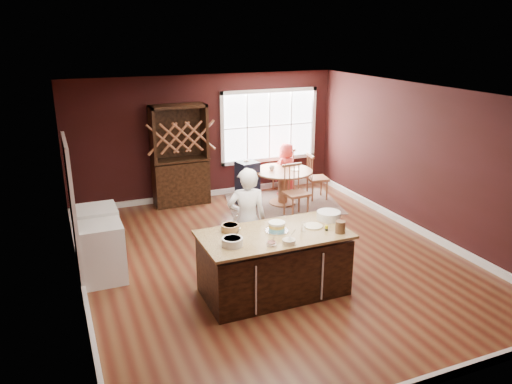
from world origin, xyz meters
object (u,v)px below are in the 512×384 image
Objects in this scene: chair_north at (283,169)px; hutch at (180,156)px; chair_south at (296,191)px; chair_east at (317,176)px; dining_table at (283,180)px; seated_woman at (286,169)px; baker at (247,220)px; layer_cake at (277,227)px; toddler at (244,167)px; washer at (102,253)px; high_chair at (247,183)px; dryer at (98,236)px; kitchen_island at (274,265)px.

hutch is (-2.42, 0.01, 0.56)m from chair_north.
chair_north is at bearing 69.96° from chair_south.
chair_east is 1.24m from chair_south.
seated_woman reaches higher than dining_table.
baker is 5.04× the size of layer_cake.
chair_east is at bearing 52.61° from layer_cake.
seated_woman is at bearing 62.12° from layer_cake.
chair_south reaches higher than chair_east.
layer_cake reaches higher than toddler.
hutch is 2.37× the size of washer.
baker is 3.46m from hutch.
seated_woman is 2.40m from hutch.
layer_cake is 2.65m from washer.
chair_north is at bearing -110.16° from baker.
high_chair is 1.11× the size of washer.
chair_south is 1.14× the size of dryer.
seated_woman reaches higher than dryer.
layer_cake is 4.72m from chair_north.
hutch is at bearing 56.24° from washer.
kitchen_island is 2.94m from dryer.
chair_east reaches higher than dining_table.
kitchen_island is at bearing 150.53° from chair_east.
layer_cake reaches higher than chair_north.
seated_woman is 4.64× the size of toddler.
high_chair is at bearing -11.75° from seated_woman.
toddler is at bearing 74.67° from kitchen_island.
chair_north is at bearing 64.29° from dining_table.
chair_east is at bearing 37.67° from chair_south.
high_chair is (1.13, 2.81, -0.33)m from baker.
high_chair is at bearing 118.40° from chair_south.
hutch is 3.59m from washer.
high_chair is (1.05, 3.62, 0.06)m from kitchen_island.
chair_south is 1.38m from seated_woman.
layer_cake is 0.35× the size of dryer.
kitchen_island is 2.56m from washer.
chair_north is 0.84× the size of seated_woman.
kitchen_island is 6.26× the size of layer_cake.
baker is at bearing -13.50° from washer.
layer_cake reaches higher than kitchen_island.
seated_woman is (2.10, 3.90, 0.16)m from kitchen_island.
layer_cake reaches higher than high_chair.
seated_woman is 4.72m from dryer.
seated_woman is (2.04, 3.85, -0.38)m from layer_cake.
dryer is (-2.20, 1.96, 0.03)m from kitchen_island.
kitchen_island reaches higher than dining_table.
toddler is at bearing 14.59° from chair_north.
chair_south is at bearing 138.95° from chair_east.
washer is (-1.97, -2.94, -0.62)m from hutch.
washer is (-4.38, -2.93, -0.06)m from chair_north.
baker is at bearing 28.11° from seated_woman.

